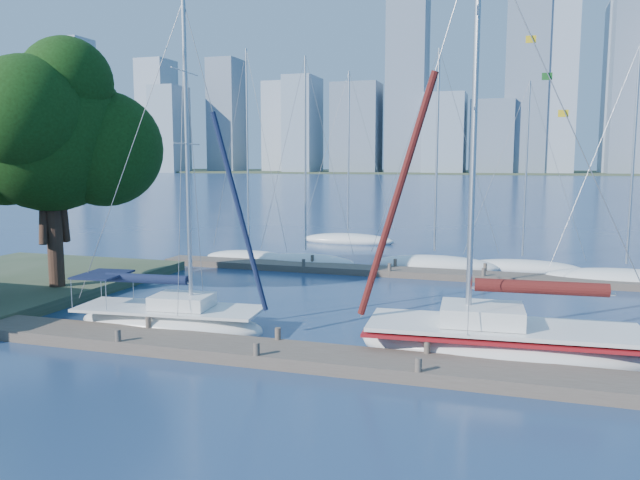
% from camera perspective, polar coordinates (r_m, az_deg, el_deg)
% --- Properties ---
extents(ground, '(700.00, 700.00, 0.00)m').
position_cam_1_polar(ground, '(20.60, -4.79, -10.79)').
color(ground, navy).
rests_on(ground, ground).
extents(near_dock, '(26.00, 2.00, 0.40)m').
position_cam_1_polar(near_dock, '(20.54, -4.80, -10.26)').
color(near_dock, '#51463B').
rests_on(near_dock, ground).
extents(far_dock, '(30.00, 1.80, 0.36)m').
position_cam_1_polar(far_dock, '(35.10, 8.24, -2.97)').
color(far_dock, '#51463B').
rests_on(far_dock, ground).
extents(far_shore, '(800.00, 100.00, 1.50)m').
position_cam_1_polar(far_shore, '(338.25, 16.30, 5.91)').
color(far_shore, '#38472D').
rests_on(far_shore, ground).
extents(tree, '(9.36, 8.51, 11.78)m').
position_cam_1_polar(tree, '(31.39, -23.49, 9.22)').
color(tree, '#311E15').
rests_on(tree, ground).
extents(sailboat_navy, '(7.78, 3.17, 12.50)m').
position_cam_1_polar(sailboat_navy, '(24.25, -13.61, -5.65)').
color(sailboat_navy, white).
rests_on(sailboat_navy, ground).
extents(sailboat_maroon, '(9.47, 3.65, 14.19)m').
position_cam_1_polar(sailboat_maroon, '(21.19, 16.27, -7.62)').
color(sailboat_maroon, white).
rests_on(sailboat_maroon, ground).
extents(bg_boat_0, '(6.22, 3.43, 13.50)m').
position_cam_1_polar(bg_boat_0, '(40.02, -6.50, -1.55)').
color(bg_boat_0, white).
rests_on(bg_boat_0, ground).
extents(bg_boat_1, '(6.36, 2.67, 12.85)m').
position_cam_1_polar(bg_boat_1, '(38.28, -1.31, -1.92)').
color(bg_boat_1, white).
rests_on(bg_boat_1, ground).
extents(bg_boat_2, '(7.77, 4.10, 13.06)m').
position_cam_1_polar(bg_boat_2, '(37.34, 10.40, -2.24)').
color(bg_boat_2, white).
rests_on(bg_boat_2, ground).
extents(bg_boat_3, '(6.89, 2.41, 11.12)m').
position_cam_1_polar(bg_boat_3, '(38.07, 18.00, -2.38)').
color(bg_boat_3, white).
rests_on(bg_boat_3, ground).
extents(bg_boat_4, '(8.58, 5.42, 12.52)m').
position_cam_1_polar(bg_boat_4, '(36.00, 26.16, -3.25)').
color(bg_boat_4, white).
rests_on(bg_boat_4, ground).
extents(bg_boat_6, '(7.46, 3.00, 13.43)m').
position_cam_1_polar(bg_boat_6, '(48.65, 2.59, 0.05)').
color(bg_boat_6, white).
rests_on(bg_boat_6, ground).
extents(skyline, '(502.94, 51.31, 108.19)m').
position_cam_1_polar(skyline, '(310.10, 19.83, 12.00)').
color(skyline, '#8294A8').
rests_on(skyline, ground).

